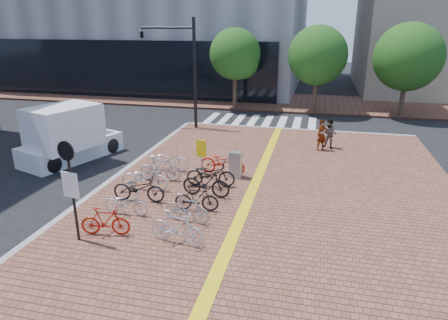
% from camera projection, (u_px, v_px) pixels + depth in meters
% --- Properties ---
extents(ground, '(120.00, 120.00, 0.00)m').
position_uv_depth(ground, '(189.00, 209.00, 14.50)').
color(ground, black).
rests_on(ground, ground).
extents(sidewalk, '(14.00, 34.00, 0.15)m').
position_uv_depth(sidewalk, '(246.00, 312.00, 9.22)').
color(sidewalk, brown).
rests_on(sidewalk, ground).
extents(tactile_strip, '(0.40, 34.00, 0.01)m').
position_uv_depth(tactile_strip, '(204.00, 303.00, 9.42)').
color(tactile_strip, yellow).
rests_on(tactile_strip, sidewalk).
extents(kerb_north, '(14.00, 0.25, 0.15)m').
position_uv_depth(kerb_north, '(295.00, 130.00, 24.86)').
color(kerb_north, gray).
rests_on(kerb_north, ground).
extents(far_sidewalk, '(70.00, 8.00, 0.15)m').
position_uv_depth(far_sidewalk, '(266.00, 102.00, 33.79)').
color(far_sidewalk, brown).
rests_on(far_sidewalk, ground).
extents(crosswalk, '(7.50, 4.00, 0.01)m').
position_uv_depth(crosswalk, '(260.00, 122.00, 27.27)').
color(crosswalk, silver).
rests_on(crosswalk, ground).
extents(street_trees, '(16.20, 4.60, 6.35)m').
position_uv_depth(street_trees, '(333.00, 57.00, 28.12)').
color(street_trees, '#38281E').
rests_on(street_trees, far_sidewalk).
extents(bike_0, '(1.60, 0.71, 0.93)m').
position_uv_depth(bike_0, '(105.00, 221.00, 12.30)').
color(bike_0, '#AD1D0C').
rests_on(bike_0, sidewalk).
extents(bike_1, '(1.62, 0.58, 0.85)m').
position_uv_depth(bike_1, '(126.00, 203.00, 13.64)').
color(bike_1, silver).
rests_on(bike_1, sidewalk).
extents(bike_2, '(1.99, 0.80, 1.02)m').
position_uv_depth(bike_2, '(139.00, 188.00, 14.63)').
color(bike_2, black).
rests_on(bike_2, sidewalk).
extents(bike_3, '(1.96, 0.72, 1.02)m').
position_uv_depth(bike_3, '(144.00, 177.00, 15.65)').
color(bike_3, silver).
rests_on(bike_3, sidewalk).
extents(bike_4, '(1.84, 0.79, 1.07)m').
position_uv_depth(bike_4, '(160.00, 169.00, 16.53)').
color(bike_4, '#A9A9AE').
rests_on(bike_4, sidewalk).
extents(bike_5, '(1.97, 0.76, 1.02)m').
position_uv_depth(bike_5, '(167.00, 159.00, 17.70)').
color(bike_5, white).
rests_on(bike_5, sidewalk).
extents(bike_6, '(1.83, 0.78, 1.06)m').
position_uv_depth(bike_6, '(176.00, 228.00, 11.78)').
color(bike_6, silver).
rests_on(bike_6, sidewalk).
extents(bike_7, '(1.67, 0.70, 0.98)m').
position_uv_depth(bike_7, '(187.00, 209.00, 13.09)').
color(bike_7, '#A2A2A6').
rests_on(bike_7, sidewalk).
extents(bike_8, '(1.60, 0.62, 0.94)m').
position_uv_depth(bike_8, '(197.00, 198.00, 13.90)').
color(bike_8, black).
rests_on(bike_8, sidewalk).
extents(bike_9, '(1.89, 0.62, 1.12)m').
position_uv_depth(bike_9, '(206.00, 183.00, 15.01)').
color(bike_9, black).
rests_on(bike_9, sidewalk).
extents(bike_10, '(2.03, 0.88, 1.03)m').
position_uv_depth(bike_10, '(211.00, 174.00, 16.00)').
color(bike_10, black).
rests_on(bike_10, sidewalk).
extents(bike_11, '(2.06, 0.84, 1.06)m').
position_uv_depth(bike_11, '(223.00, 162.00, 17.30)').
color(bike_11, red).
rests_on(bike_11, sidewalk).
extents(pedestrian_a, '(0.70, 0.67, 1.61)m').
position_uv_depth(pedestrian_a, '(322.00, 135.00, 20.45)').
color(pedestrian_a, gray).
rests_on(pedestrian_a, sidewalk).
extents(pedestrian_b, '(0.90, 0.80, 1.53)m').
position_uv_depth(pedestrian_b, '(330.00, 134.00, 20.77)').
color(pedestrian_b, '#4D5262').
rests_on(pedestrian_b, sidewalk).
extents(utility_box, '(0.55, 0.43, 1.13)m').
position_uv_depth(utility_box, '(236.00, 165.00, 16.91)').
color(utility_box, '#A6A7AB').
rests_on(utility_box, sidewalk).
extents(yellow_sign, '(0.45, 0.17, 1.68)m').
position_uv_depth(yellow_sign, '(201.00, 152.00, 16.62)').
color(yellow_sign, '#B7B7BC').
rests_on(yellow_sign, sidewalk).
extents(notice_sign, '(0.58, 0.18, 3.15)m').
position_uv_depth(notice_sign, '(70.00, 179.00, 11.50)').
color(notice_sign, black).
rests_on(notice_sign, sidewalk).
extents(traffic_light_pole, '(3.53, 1.36, 6.58)m').
position_uv_depth(traffic_light_pole, '(170.00, 53.00, 23.98)').
color(traffic_light_pole, black).
rests_on(traffic_light_pole, sidewalk).
extents(box_truck, '(3.56, 5.25, 2.80)m').
position_uv_depth(box_truck, '(68.00, 133.00, 19.38)').
color(box_truck, white).
rests_on(box_truck, ground).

